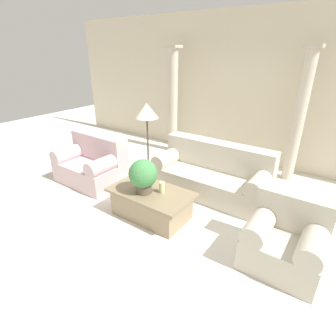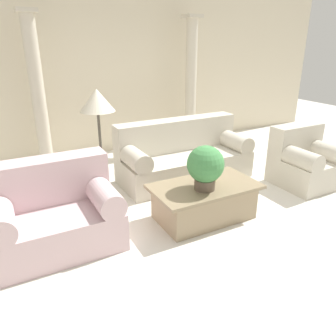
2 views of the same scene
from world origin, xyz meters
name	(u,v)px [view 2 (image 2 of 2)]	position (x,y,z in m)	size (l,w,h in m)	color
ground_plane	(192,205)	(0.00, 0.00, 0.00)	(16.00, 16.00, 0.00)	silver
wall_back	(115,67)	(0.00, 2.79, 1.60)	(10.00, 0.06, 3.20)	beige
sofa_long	(183,156)	(0.38, 0.89, 0.36)	(2.04, 0.86, 0.91)	beige
loveseat	(54,213)	(-1.75, -0.05, 0.37)	(1.29, 0.86, 0.91)	beige
coffee_table	(204,201)	(-0.04, -0.35, 0.23)	(1.29, 0.73, 0.44)	#998466
potted_plant	(205,166)	(-0.11, -0.43, 0.73)	(0.43, 0.43, 0.52)	brown
pillar_candle	(214,174)	(0.12, -0.29, 0.53)	(0.08, 0.08, 0.18)	beige
floor_lamp	(97,104)	(-0.97, 0.72, 1.32)	(0.44, 0.44, 1.51)	#4C473D
column_left	(38,93)	(-1.47, 2.31, 1.28)	(0.30, 0.30, 2.50)	beige
column_right	(191,83)	(1.38, 2.31, 1.28)	(0.30, 0.30, 2.50)	beige
armchair	(304,160)	(1.89, -0.17, 0.37)	(0.86, 0.82, 0.87)	beige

